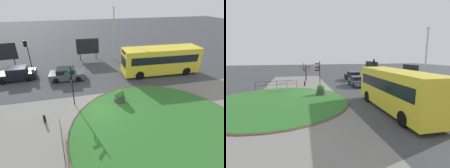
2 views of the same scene
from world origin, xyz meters
The scene contains 14 objects.
ground centered at (0.00, 0.00, 0.00)m, with size 120.00×120.00×0.00m, color #3D3F42.
sidewalk_paving centered at (0.00, -1.72, 0.01)m, with size 32.00×8.57×0.02m, color gray.
grass_island centered at (3.73, -3.55, 0.05)m, with size 13.13×13.13×0.10m, color #2D6B28.
grass_kerb_ring centered at (3.73, -3.55, 0.06)m, with size 13.44×13.44×0.11m, color brown.
signpost_directional centered at (-2.31, 1.14, 2.14)m, with size 0.60×0.71×3.64m.
bollard_foreground centered at (-4.56, -0.68, 0.36)m, with size 0.19×0.19×0.70m.
railing_grass_edge centered at (-3.04, -4.34, 0.70)m, with size 0.63×5.09×1.08m.
bus_yellow centered at (8.28, 5.89, 1.73)m, with size 9.36×2.88×3.22m.
car_near_lane centered at (-8.44, 7.91, 0.70)m, with size 4.29×2.07×1.49m.
car_far_lane centered at (-2.85, 6.68, 0.65)m, with size 4.01×1.98×1.38m.
traffic_light_near centered at (-7.67, 11.50, 2.67)m, with size 0.49×0.29×3.63m.
lamppost_tall centered at (3.97, 12.10, 3.96)m, with size 0.32×0.32×7.34m.
billboard_left centered at (0.26, 13.01, 1.96)m, with size 3.27×0.20×3.13m.
planter_near_signpost centered at (1.78, 0.77, 0.55)m, with size 1.00×1.00×1.22m.
Camera 1 is at (-1.89, -11.80, 8.73)m, focal length 27.29 mm.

